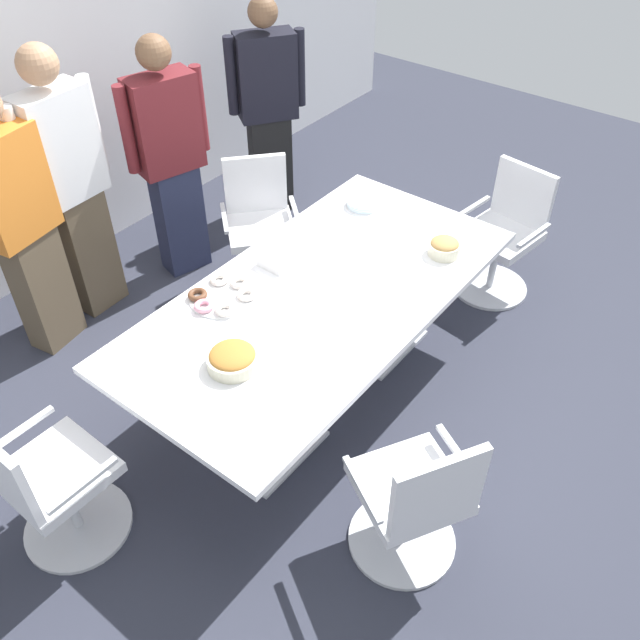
% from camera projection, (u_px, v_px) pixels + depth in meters
% --- Properties ---
extents(ground_plane, '(10.00, 10.00, 0.01)m').
position_uv_depth(ground_plane, '(320.00, 387.00, 4.23)').
color(ground_plane, '#2D303D').
extents(back_wall, '(8.00, 0.10, 2.80)m').
position_uv_depth(back_wall, '(29.00, 74.00, 4.40)').
color(back_wall, white).
rests_on(back_wall, ground).
extents(conference_table, '(2.40, 1.20, 0.75)m').
position_uv_depth(conference_table, '(320.00, 310.00, 3.81)').
color(conference_table, white).
rests_on(conference_table, ground).
extents(office_chair_0, '(0.76, 0.76, 0.91)m').
position_uv_depth(office_chair_0, '(261.00, 231.00, 4.80)').
color(office_chair_0, silver).
rests_on(office_chair_0, ground).
extents(office_chair_1, '(0.55, 0.55, 0.91)m').
position_uv_depth(office_chair_1, '(50.00, 487.00, 3.18)').
color(office_chair_1, silver).
rests_on(office_chair_1, ground).
extents(office_chair_2, '(0.74, 0.74, 0.91)m').
position_uv_depth(office_chair_2, '(414.00, 503.00, 3.12)').
color(office_chair_2, silver).
rests_on(office_chair_2, ground).
extents(office_chair_3, '(0.61, 0.61, 0.91)m').
position_uv_depth(office_chair_3, '(503.00, 239.00, 4.73)').
color(office_chair_3, silver).
rests_on(office_chair_3, ground).
extents(person_standing_0, '(0.61, 0.29, 1.73)m').
position_uv_depth(person_standing_0, '(21.00, 223.00, 3.97)').
color(person_standing_0, brown).
rests_on(person_standing_0, ground).
extents(person_standing_1, '(0.61, 0.24, 1.82)m').
position_uv_depth(person_standing_1, '(70.00, 183.00, 4.22)').
color(person_standing_1, brown).
rests_on(person_standing_1, ground).
extents(person_standing_2, '(0.61, 0.33, 1.72)m').
position_uv_depth(person_standing_2, '(170.00, 158.00, 4.60)').
color(person_standing_2, '#232842').
rests_on(person_standing_2, ground).
extents(person_standing_3, '(0.55, 0.43, 1.70)m').
position_uv_depth(person_standing_3, '(268.00, 108.00, 5.23)').
color(person_standing_3, black).
rests_on(person_standing_3, ground).
extents(snack_bowl_pretzels, '(0.26, 0.26, 0.10)m').
position_uv_depth(snack_bowl_pretzels, '(233.00, 358.00, 3.27)').
color(snack_bowl_pretzels, beige).
rests_on(snack_bowl_pretzels, conference_table).
extents(snack_bowl_cookies, '(0.19, 0.19, 0.11)m').
position_uv_depth(snack_bowl_cookies, '(444.00, 247.00, 3.97)').
color(snack_bowl_cookies, beige).
rests_on(snack_bowl_cookies, conference_table).
extents(donut_platter, '(0.37, 0.36, 0.04)m').
position_uv_depth(donut_platter, '(222.00, 295.00, 3.68)').
color(donut_platter, white).
rests_on(donut_platter, conference_table).
extents(plate_stack, '(0.21, 0.21, 0.05)m').
position_uv_depth(plate_stack, '(363.00, 203.00, 4.39)').
color(plate_stack, white).
rests_on(plate_stack, conference_table).
extents(napkin_pile, '(0.18, 0.18, 0.08)m').
position_uv_depth(napkin_pile, '(278.00, 258.00, 3.91)').
color(napkin_pile, white).
rests_on(napkin_pile, conference_table).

